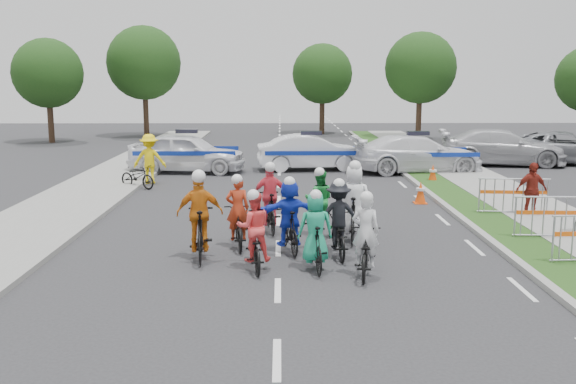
{
  "coord_description": "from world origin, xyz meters",
  "views": [
    {
      "loc": [
        0.06,
        -11.5,
        3.93
      ],
      "look_at": [
        0.24,
        4.34,
        1.1
      ],
      "focal_mm": 40.0,
      "sensor_mm": 36.0,
      "label": 1
    }
  ],
  "objects_px": {
    "cone_0": "(420,193)",
    "tree_1": "(420,68)",
    "barrier_1": "(555,219)",
    "parked_bike": "(137,177)",
    "marshal_hiviz": "(150,159)",
    "tree_3": "(144,63)",
    "rider_7": "(354,210)",
    "tree_4": "(322,74)",
    "rider_9": "(270,205)",
    "civilian_suv": "(565,148)",
    "spectator_2": "(532,190)",
    "police_car_1": "(311,152)",
    "rider_0": "(365,247)",
    "police_car_2": "(417,154)",
    "rider_4": "(338,226)",
    "police_car_0": "(187,153)",
    "rider_6": "(238,223)",
    "rider_1": "(315,238)",
    "rider_3": "(200,225)",
    "rider_2": "(254,239)",
    "rider_8": "(319,210)",
    "barrier_2": "(513,198)",
    "rider_5": "(289,220)",
    "civilian_sedan": "(502,147)",
    "tree_0": "(48,73)",
    "cone_1": "(433,174)"
  },
  "relations": [
    {
      "from": "cone_0",
      "to": "tree_1",
      "type": "relative_size",
      "value": 0.1
    },
    {
      "from": "barrier_1",
      "to": "parked_bike",
      "type": "relative_size",
      "value": 1.25
    },
    {
      "from": "marshal_hiviz",
      "to": "tree_3",
      "type": "bearing_deg",
      "value": -78.41
    },
    {
      "from": "rider_7",
      "to": "tree_4",
      "type": "distance_m",
      "value": 30.5
    },
    {
      "from": "barrier_1",
      "to": "rider_9",
      "type": "bearing_deg",
      "value": 171.11
    },
    {
      "from": "rider_9",
      "to": "civilian_suv",
      "type": "bearing_deg",
      "value": -142.98
    },
    {
      "from": "spectator_2",
      "to": "police_car_1",
      "type": "bearing_deg",
      "value": 111.17
    },
    {
      "from": "tree_3",
      "to": "rider_0",
      "type": "bearing_deg",
      "value": -70.92
    },
    {
      "from": "police_car_2",
      "to": "tree_4",
      "type": "distance_m",
      "value": 19.41
    },
    {
      "from": "rider_4",
      "to": "police_car_0",
      "type": "relative_size",
      "value": 0.36
    },
    {
      "from": "rider_6",
      "to": "rider_1",
      "type": "bearing_deg",
      "value": 125.57
    },
    {
      "from": "rider_3",
      "to": "police_car_0",
      "type": "distance_m",
      "value": 13.31
    },
    {
      "from": "cone_0",
      "to": "parked_bike",
      "type": "distance_m",
      "value": 10.03
    },
    {
      "from": "rider_2",
      "to": "rider_7",
      "type": "xyz_separation_m",
      "value": [
        2.34,
        2.31,
        0.13
      ]
    },
    {
      "from": "rider_6",
      "to": "spectator_2",
      "type": "height_order",
      "value": "rider_6"
    },
    {
      "from": "rider_6",
      "to": "civilian_suv",
      "type": "distance_m",
      "value": 20.39
    },
    {
      "from": "parked_bike",
      "to": "rider_8",
      "type": "bearing_deg",
      "value": -105.42
    },
    {
      "from": "barrier_1",
      "to": "rider_6",
      "type": "bearing_deg",
      "value": -176.8
    },
    {
      "from": "rider_8",
      "to": "barrier_2",
      "type": "xyz_separation_m",
      "value": [
        5.68,
        2.11,
        -0.09
      ]
    },
    {
      "from": "rider_0",
      "to": "tree_1",
      "type": "height_order",
      "value": "tree_1"
    },
    {
      "from": "rider_1",
      "to": "rider_7",
      "type": "relative_size",
      "value": 0.86
    },
    {
      "from": "barrier_1",
      "to": "rider_8",
      "type": "bearing_deg",
      "value": 173.02
    },
    {
      "from": "rider_0",
      "to": "tree_3",
      "type": "distance_m",
      "value": 33.17
    },
    {
      "from": "rider_0",
      "to": "spectator_2",
      "type": "xyz_separation_m",
      "value": [
        5.4,
        5.31,
        0.22
      ]
    },
    {
      "from": "cone_0",
      "to": "marshal_hiviz",
      "type": "bearing_deg",
      "value": 156.74
    },
    {
      "from": "rider_7",
      "to": "tree_3",
      "type": "height_order",
      "value": "tree_3"
    },
    {
      "from": "rider_1",
      "to": "rider_3",
      "type": "bearing_deg",
      "value": -24.64
    },
    {
      "from": "marshal_hiviz",
      "to": "spectator_2",
      "type": "bearing_deg",
      "value": 152.33
    },
    {
      "from": "rider_5",
      "to": "civilian_sedan",
      "type": "height_order",
      "value": "rider_5"
    },
    {
      "from": "tree_0",
      "to": "parked_bike",
      "type": "bearing_deg",
      "value": -61.86
    },
    {
      "from": "police_car_2",
      "to": "tree_0",
      "type": "height_order",
      "value": "tree_0"
    },
    {
      "from": "marshal_hiviz",
      "to": "barrier_1",
      "type": "bearing_deg",
      "value": 142.2
    },
    {
      "from": "police_car_0",
      "to": "rider_2",
      "type": "bearing_deg",
      "value": -159.37
    },
    {
      "from": "rider_5",
      "to": "police_car_1",
      "type": "bearing_deg",
      "value": -106.16
    },
    {
      "from": "rider_9",
      "to": "tree_0",
      "type": "xyz_separation_m",
      "value": [
        -13.79,
        23.34,
        3.48
      ]
    },
    {
      "from": "rider_0",
      "to": "civilian_sedan",
      "type": "bearing_deg",
      "value": -107.31
    },
    {
      "from": "cone_1",
      "to": "rider_0",
      "type": "bearing_deg",
      "value": -109.49
    },
    {
      "from": "marshal_hiviz",
      "to": "tree_1",
      "type": "relative_size",
      "value": 0.27
    },
    {
      "from": "cone_1",
      "to": "tree_1",
      "type": "distance_m",
      "value": 18.28
    },
    {
      "from": "rider_2",
      "to": "marshal_hiviz",
      "type": "bearing_deg",
      "value": -77.28
    },
    {
      "from": "civilian_sedan",
      "to": "rider_1",
      "type": "bearing_deg",
      "value": 158.84
    },
    {
      "from": "police_car_0",
      "to": "civilian_suv",
      "type": "height_order",
      "value": "police_car_0"
    },
    {
      "from": "rider_5",
      "to": "cone_1",
      "type": "bearing_deg",
      "value": -131.0
    },
    {
      "from": "rider_6",
      "to": "barrier_1",
      "type": "height_order",
      "value": "rider_6"
    },
    {
      "from": "rider_5",
      "to": "barrier_1",
      "type": "height_order",
      "value": "rider_5"
    },
    {
      "from": "rider_8",
      "to": "tree_4",
      "type": "relative_size",
      "value": 0.28
    },
    {
      "from": "rider_8",
      "to": "tree_0",
      "type": "relative_size",
      "value": 0.28
    },
    {
      "from": "rider_9",
      "to": "cone_1",
      "type": "relative_size",
      "value": 2.62
    },
    {
      "from": "rider_9",
      "to": "police_car_2",
      "type": "bearing_deg",
      "value": -127.25
    },
    {
      "from": "police_car_2",
      "to": "barrier_1",
      "type": "distance_m",
      "value": 11.55
    }
  ]
}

